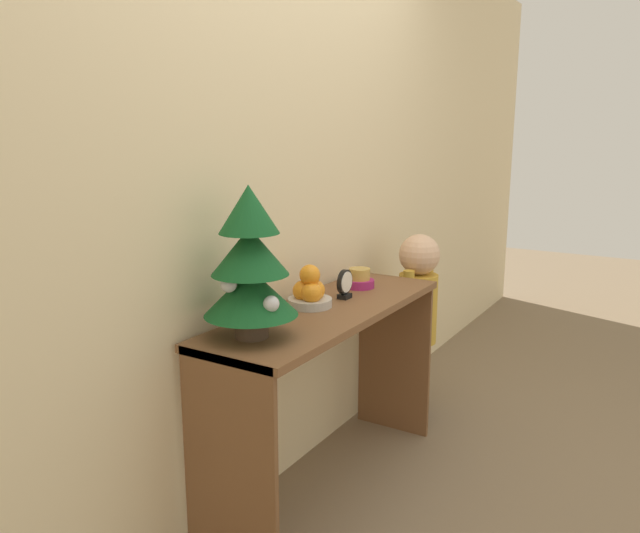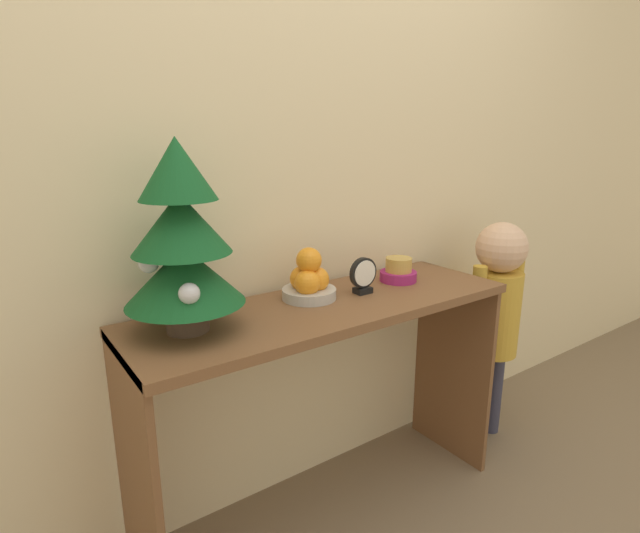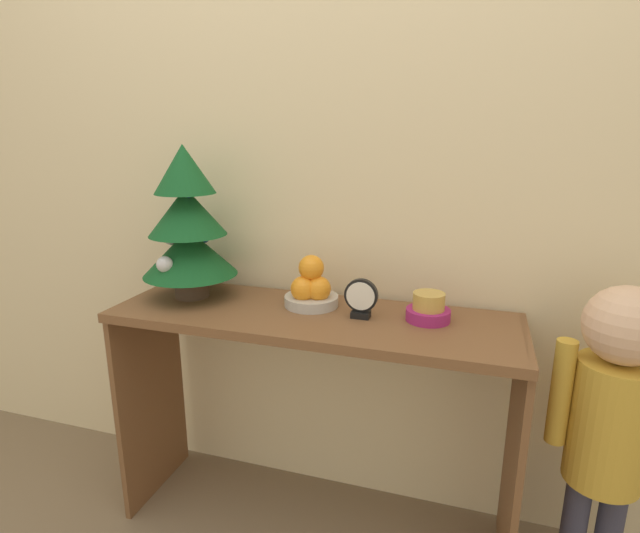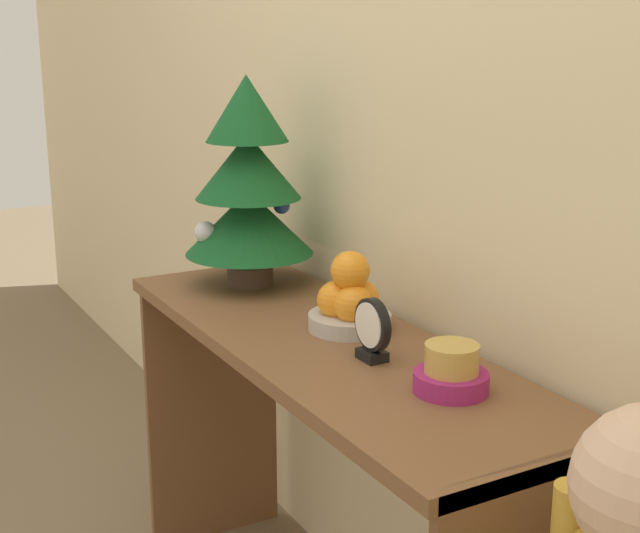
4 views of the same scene
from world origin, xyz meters
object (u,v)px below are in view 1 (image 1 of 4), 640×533
Objects in this scene: mini_tree at (250,264)px; desk_clock at (345,284)px; fruit_bowl at (310,292)px; singing_bowl at (359,279)px; child_figure at (418,300)px.

mini_tree reaches higher than desk_clock.
mini_tree is 0.63m from desk_clock.
mini_tree is 4.18× the size of desk_clock.
fruit_bowl is 1.44× the size of desk_clock.
desk_clock is at bearing -169.44° from singing_bowl.
singing_bowl is 0.20m from desk_clock.
desk_clock is (0.18, -0.06, 0.00)m from fruit_bowl.
desk_clock is (0.60, -0.02, -0.19)m from mini_tree.
mini_tree reaches higher than child_figure.
child_figure is (0.88, -0.10, -0.23)m from fruit_bowl.
mini_tree is 1.37m from child_figure.
mini_tree is at bearing -175.20° from fruit_bowl.
mini_tree is at bearing -179.02° from singing_bowl.
child_figure is (0.50, -0.08, -0.20)m from singing_bowl.
child_figure is at bearing -3.25° from desk_clock.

